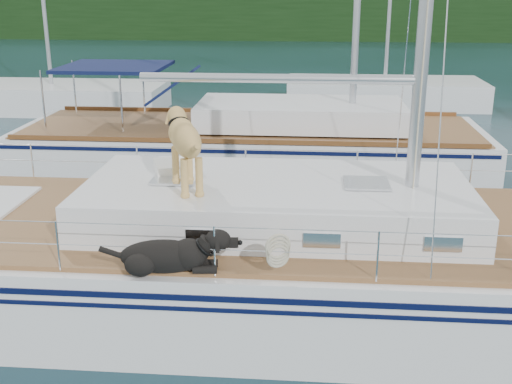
{
  "coord_description": "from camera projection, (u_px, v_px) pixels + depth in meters",
  "views": [
    {
      "loc": [
        1.21,
        -8.28,
        4.38
      ],
      "look_at": [
        0.5,
        0.2,
        1.6
      ],
      "focal_mm": 45.0,
      "sensor_mm": 36.0,
      "label": 1
    }
  ],
  "objects": [
    {
      "name": "bg_boat_center",
      "position": [
        384.0,
        93.0,
        24.0
      ],
      "size": [
        7.2,
        3.0,
        11.65
      ],
      "color": "white",
      "rests_on": "ground"
    },
    {
      "name": "tree_line",
      "position": [
        297.0,
        1.0,
        50.99
      ],
      "size": [
        90.0,
        3.0,
        6.0
      ],
      "primitive_type": "cube",
      "color": "black",
      "rests_on": "ground"
    },
    {
      "name": "ground",
      "position": [
        221.0,
        300.0,
        9.3
      ],
      "size": [
        120.0,
        120.0,
        0.0
      ],
      "primitive_type": "plane",
      "color": "black",
      "rests_on": "ground"
    },
    {
      "name": "main_sailboat",
      "position": [
        226.0,
        257.0,
        9.07
      ],
      "size": [
        12.0,
        3.87,
        14.01
      ],
      "color": "white",
      "rests_on": "ground"
    },
    {
      "name": "bg_boat_west",
      "position": [
        53.0,
        98.0,
        23.06
      ],
      "size": [
        8.0,
        3.0,
        11.65
      ],
      "color": "white",
      "rests_on": "ground"
    },
    {
      "name": "neighbor_sailboat",
      "position": [
        255.0,
        147.0,
        15.42
      ],
      "size": [
        11.0,
        3.5,
        13.3
      ],
      "color": "white",
      "rests_on": "ground"
    },
    {
      "name": "shore_bank",
      "position": [
        297.0,
        31.0,
        52.88
      ],
      "size": [
        92.0,
        1.0,
        1.2
      ],
      "primitive_type": "cube",
      "color": "#595147",
      "rests_on": "ground"
    }
  ]
}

